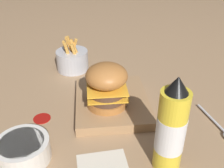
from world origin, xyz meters
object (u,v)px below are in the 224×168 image
(serving_board, at_px, (112,102))
(fries_basket, at_px, (72,60))
(spoon, at_px, (224,131))
(ketchup_bottle, at_px, (171,129))
(side_bowl, at_px, (23,150))
(burger, at_px, (107,85))

(serving_board, distance_m, fries_basket, 0.28)
(serving_board, distance_m, spoon, 0.32)
(serving_board, relative_size, fries_basket, 1.88)
(ketchup_bottle, xyz_separation_m, side_bowl, (0.05, 0.33, -0.08))
(burger, distance_m, side_bowl, 0.27)
(fries_basket, distance_m, side_bowl, 0.45)
(serving_board, distance_m, burger, 0.09)
(serving_board, bearing_deg, fries_basket, 26.08)
(burger, distance_m, fries_basket, 0.31)
(side_bowl, distance_m, spoon, 0.51)
(fries_basket, height_order, spoon, fries_basket)
(burger, height_order, spoon, burger)
(side_bowl, bearing_deg, fries_basket, -13.02)
(serving_board, xyz_separation_m, ketchup_bottle, (-0.24, -0.10, 0.09))
(fries_basket, bearing_deg, burger, -159.29)
(side_bowl, height_order, spoon, side_bowl)
(spoon, bearing_deg, fries_basket, -145.45)
(ketchup_bottle, bearing_deg, side_bowl, 80.90)
(ketchup_bottle, height_order, side_bowl, ketchup_bottle)
(serving_board, relative_size, ketchup_bottle, 1.11)
(serving_board, xyz_separation_m, fries_basket, (0.25, 0.12, 0.03))
(serving_board, height_order, spoon, serving_board)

